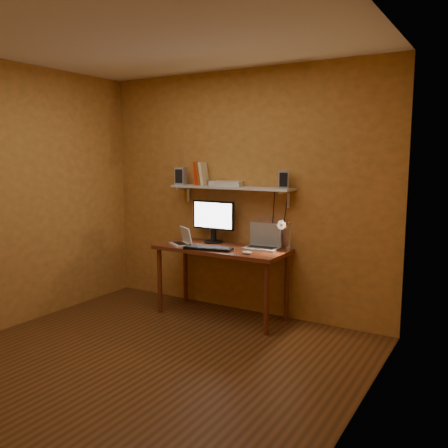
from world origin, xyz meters
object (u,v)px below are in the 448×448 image
Objects in this scene: speaker_left at (181,176)px; shelf_camera at (211,183)px; wall_shelf at (231,188)px; laptop at (263,242)px; netbook at (183,240)px; router at (226,184)px; desk at (222,255)px; keyboard at (209,248)px; mouse at (247,253)px; speaker_right at (284,179)px; monitor at (213,219)px; desk_lamp at (285,231)px.

shelf_camera is (0.43, -0.04, -0.07)m from speaker_left.
shelf_camera reaches higher than wall_shelf.
laptop is 1.17× the size of netbook.
laptop is 1.10× the size of router.
desk is 2.83× the size of keyboard.
netbook is 3.24× the size of mouse.
mouse is at bearing -137.10° from speaker_right.
desk is 2.75× the size of monitor.
shelf_camera is at bearing -85.24° from monitor.
monitor is 1.36× the size of desk_lamp.
shelf_camera reaches higher than mouse.
desk_lamp is at bearing -71.56° from speaker_right.
monitor is at bearing 172.78° from laptop.
keyboard is at bearing -41.03° from speaker_left.
netbook is at bearing -130.20° from shelf_camera.
shelf_camera is at bearing 105.65° from keyboard.
desk_lamp is 1.40m from speaker_left.
mouse reaches higher than desk.
router is (-0.67, 0.00, -0.06)m from speaker_right.
monitor is at bearing 130.04° from mouse.
speaker_left is (-0.59, 0.35, 0.71)m from keyboard.
router reaches higher than wall_shelf.
speaker_right reaches higher than laptop.
netbook is at bearing -166.83° from laptop.
wall_shelf reaches higher than desk_lamp.
speaker_left reaches higher than speaker_right.
wall_shelf is 0.77m from desk_lamp.
keyboard is at bearing -62.77° from shelf_camera.
desk is 0.77m from router.
laptop is at bearing 20.99° from desk.
desk is at bearing -33.18° from shelf_camera.
wall_shelf is 0.41m from monitor.
mouse is 0.25× the size of desk_lamp.
shelf_camera is (-0.61, 0.33, 0.64)m from mouse.
wall_shelf is 4.53× the size of netbook.
shelf_camera is 0.16m from router.
netbook is 0.76m from speaker_left.
router is (-0.47, 0.04, 0.58)m from laptop.
mouse is (0.62, -0.37, -0.24)m from monitor.
shelf_camera is at bearing -165.44° from wall_shelf.
speaker_right reaches higher than shelf_camera.
desk is 7.88× the size of speaker_right.
laptop is at bearing 1.64° from shelf_camera.
netbook is 0.63× the size of keyboard.
monitor is at bearing -8.84° from speaker_left.
keyboard is at bearing -97.83° from wall_shelf.
laptop is (0.41, 0.16, 0.15)m from desk.
speaker_left is 1.25m from speaker_right.
desk_lamp reaches higher than netbook.
speaker_right is (0.61, 0.20, 0.80)m from desk.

